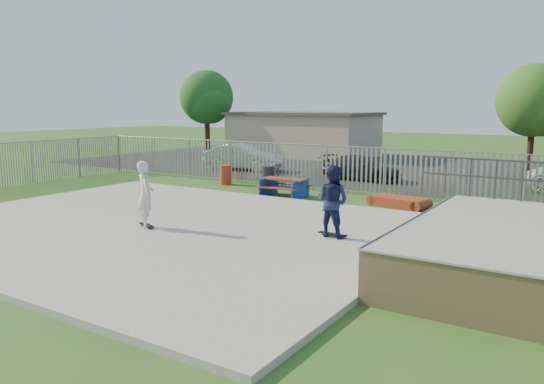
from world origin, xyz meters
The scene contains 18 objects.
ground centered at (0.00, 0.00, 0.00)m, with size 120.00×120.00×0.00m, color #295D20.
concrete_slab centered at (0.00, 0.00, 0.07)m, with size 15.00×12.00×0.15m, color gray.
quarter_pipe centered at (9.50, 1.04, 0.56)m, with size 5.50×7.05×2.19m.
fence centered at (1.00, 4.59, 1.00)m, with size 26.04×16.02×2.00m.
picnic_table centered at (0.17, 6.87, 0.39)m, with size 1.84×1.53×0.76m.
funbox centered at (4.85, 7.29, 0.19)m, with size 2.02×1.31×0.37m.
trash_bin_red centered at (-3.98, 8.34, 0.46)m, with size 0.55×0.55×0.91m, color #AE311A.
trash_bin_grey centered at (-1.67, 8.49, 0.50)m, with size 0.60×0.60×1.00m, color black.
parking_lot centered at (0.00, 19.00, 0.01)m, with size 40.00×18.00×0.02m, color black.
car_silver centered at (-6.46, 13.24, 0.76)m, with size 1.58×4.52×1.49m, color #BABABF.
car_dark centered at (0.83, 13.16, 0.62)m, with size 1.68×4.13×1.20m, color black.
building centered at (-8.00, 23.00, 1.61)m, with size 10.40×6.40×3.20m.
tree_left centered at (-15.37, 20.86, 4.29)m, with size 4.14×4.14×6.38m.
tree_mid centered at (7.65, 19.59, 3.93)m, with size 3.79×3.79×5.84m.
skateboard_a centered at (5.00, 1.46, 0.19)m, with size 0.82×0.27×0.08m.
skateboard_b centered at (-0.09, -0.50, 0.19)m, with size 0.81×0.50×0.08m.
skater_navy centered at (5.00, 1.46, 1.13)m, with size 0.95×0.74×1.96m, color #151C43.
skater_white centered at (-0.09, -0.50, 1.13)m, with size 0.71×0.47×1.96m, color silver.
Camera 1 is at (11.26, -11.35, 3.70)m, focal length 35.00 mm.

